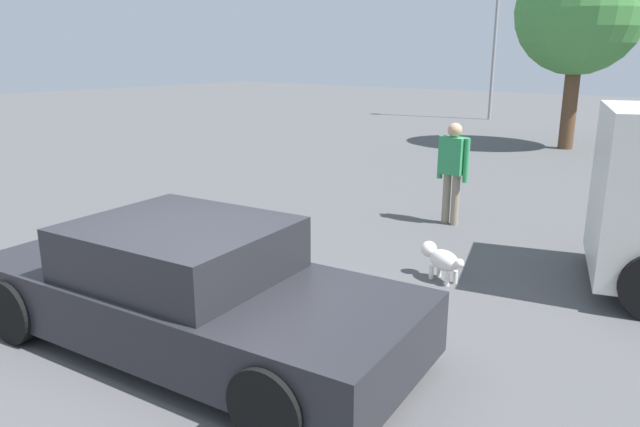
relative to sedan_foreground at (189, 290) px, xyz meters
The scene contains 5 objects.
ground_plane 0.73m from the sedan_foreground, 22.24° to the right, with size 80.00×80.00×0.00m, color #515154.
sedan_foreground is the anchor object (origin of this frame).
dog 3.25m from the sedan_foreground, 69.53° to the left, with size 0.68×0.38×0.45m.
pedestrian 5.44m from the sedan_foreground, 89.01° to the left, with size 0.57×0.28×1.68m.
tree_back_center 15.35m from the sedan_foreground, 93.07° to the left, with size 3.58×3.58×5.71m.
Camera 1 is at (3.79, -3.16, 2.75)m, focal length 32.98 mm.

